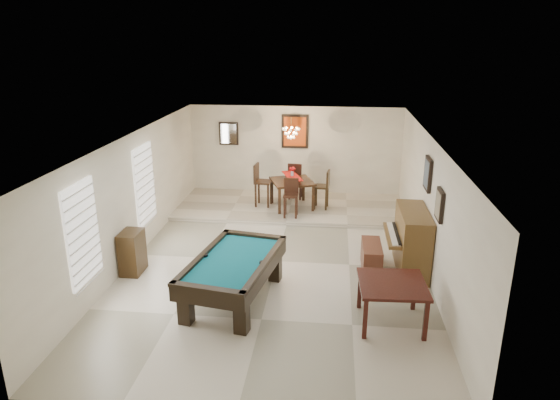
% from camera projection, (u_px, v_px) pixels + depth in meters
% --- Properties ---
extents(ground_plane, '(6.00, 9.00, 0.02)m').
position_uv_depth(ground_plane, '(277.00, 262.00, 10.42)').
color(ground_plane, beige).
extents(wall_back, '(6.00, 0.04, 2.60)m').
position_uv_depth(wall_back, '(295.00, 152.00, 14.25)').
color(wall_back, silver).
rests_on(wall_back, ground_plane).
extents(wall_front, '(6.00, 0.04, 2.60)m').
position_uv_depth(wall_front, '(232.00, 327.00, 5.77)').
color(wall_front, silver).
rests_on(wall_front, ground_plane).
extents(wall_left, '(0.04, 9.00, 2.60)m').
position_uv_depth(wall_left, '(133.00, 197.00, 10.32)').
color(wall_left, silver).
rests_on(wall_left, ground_plane).
extents(wall_right, '(0.04, 9.00, 2.60)m').
position_uv_depth(wall_right, '(430.00, 208.00, 9.70)').
color(wall_right, silver).
rests_on(wall_right, ground_plane).
extents(ceiling, '(6.00, 9.00, 0.04)m').
position_uv_depth(ceiling, '(277.00, 139.00, 9.59)').
color(ceiling, white).
rests_on(ceiling, wall_back).
extents(dining_step, '(6.00, 2.50, 0.12)m').
position_uv_depth(dining_step, '(291.00, 207.00, 13.46)').
color(dining_step, beige).
rests_on(dining_step, ground_plane).
extents(window_left_front, '(0.06, 1.00, 1.70)m').
position_uv_depth(window_left_front, '(82.00, 233.00, 8.21)').
color(window_left_front, white).
rests_on(window_left_front, wall_left).
extents(window_left_rear, '(0.06, 1.00, 1.70)m').
position_uv_depth(window_left_rear, '(145.00, 184.00, 10.85)').
color(window_left_rear, white).
rests_on(window_left_rear, wall_left).
extents(pool_table, '(1.64, 2.51, 0.78)m').
position_uv_depth(pool_table, '(234.00, 280.00, 8.80)').
color(pool_table, black).
rests_on(pool_table, ground_plane).
extents(square_table, '(1.11, 1.11, 0.73)m').
position_uv_depth(square_table, '(391.00, 303.00, 8.09)').
color(square_table, black).
rests_on(square_table, ground_plane).
extents(upright_piano, '(0.84, 1.49, 1.24)m').
position_uv_depth(upright_piano, '(405.00, 241.00, 9.88)').
color(upright_piano, brown).
rests_on(upright_piano, ground_plane).
extents(piano_bench, '(0.38, 0.96, 0.53)m').
position_uv_depth(piano_bench, '(371.00, 257.00, 10.00)').
color(piano_bench, '#592C1D').
rests_on(piano_bench, ground_plane).
extents(apothecary_chest, '(0.38, 0.57, 0.86)m').
position_uv_depth(apothecary_chest, '(132.00, 252.00, 9.82)').
color(apothecary_chest, black).
rests_on(apothecary_chest, ground_plane).
extents(dining_table, '(1.31, 1.31, 0.85)m').
position_uv_depth(dining_table, '(292.00, 192.00, 13.19)').
color(dining_table, black).
rests_on(dining_table, dining_step).
extents(flower_vase, '(0.16, 0.16, 0.26)m').
position_uv_depth(flower_vase, '(292.00, 171.00, 13.01)').
color(flower_vase, '#A60E11').
rests_on(flower_vase, dining_table).
extents(dining_chair_south, '(0.36, 0.36, 0.97)m').
position_uv_depth(dining_chair_south, '(291.00, 198.00, 12.47)').
color(dining_chair_south, black).
rests_on(dining_chair_south, dining_step).
extents(dining_chair_north, '(0.42, 0.42, 1.03)m').
position_uv_depth(dining_chair_north, '(296.00, 180.00, 13.87)').
color(dining_chair_north, black).
rests_on(dining_chair_north, dining_step).
extents(dining_chair_west, '(0.46, 0.46, 1.14)m').
position_uv_depth(dining_chair_west, '(263.00, 185.00, 13.25)').
color(dining_chair_west, black).
rests_on(dining_chair_west, dining_step).
extents(dining_chair_east, '(0.42, 0.42, 1.02)m').
position_uv_depth(dining_chair_east, '(321.00, 189.00, 13.08)').
color(dining_chair_east, black).
rests_on(dining_chair_east, dining_step).
extents(chandelier, '(0.44, 0.44, 0.60)m').
position_uv_depth(chandelier, '(291.00, 129.00, 12.74)').
color(chandelier, '#FFE5B2').
rests_on(chandelier, ceiling).
extents(back_painting, '(0.75, 0.06, 0.95)m').
position_uv_depth(back_painting, '(295.00, 131.00, 14.02)').
color(back_painting, '#D84C14').
rests_on(back_painting, wall_back).
extents(back_mirror, '(0.55, 0.06, 0.65)m').
position_uv_depth(back_mirror, '(229.00, 134.00, 14.25)').
color(back_mirror, white).
rests_on(back_mirror, wall_back).
extents(right_picture_upper, '(0.06, 0.55, 0.65)m').
position_uv_depth(right_picture_upper, '(428.00, 174.00, 9.79)').
color(right_picture_upper, slate).
rests_on(right_picture_upper, wall_right).
extents(right_picture_lower, '(0.06, 0.45, 0.55)m').
position_uv_depth(right_picture_lower, '(440.00, 205.00, 8.63)').
color(right_picture_lower, gray).
rests_on(right_picture_lower, wall_right).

